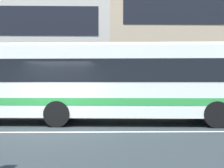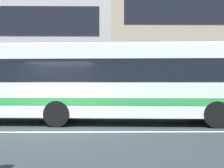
# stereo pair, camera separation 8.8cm
# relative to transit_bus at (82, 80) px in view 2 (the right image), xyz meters

# --- Properties ---
(ground_plane) EXTENTS (160.00, 160.00, 0.00)m
(ground_plane) POSITION_rel_transit_bus_xyz_m (-0.82, -2.28, -1.80)
(ground_plane) COLOR #293134
(lane_centre_line) EXTENTS (60.00, 0.16, 0.01)m
(lane_centre_line) POSITION_rel_transit_bus_xyz_m (-0.82, -2.28, -1.79)
(lane_centre_line) COLOR silver
(lane_centre_line) RESTS_ON ground_plane
(transit_bus) EXTENTS (12.60, 3.26, 3.25)m
(transit_bus) POSITION_rel_transit_bus_xyz_m (0.00, 0.00, 0.00)
(transit_bus) COLOR silver
(transit_bus) RESTS_ON ground_plane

